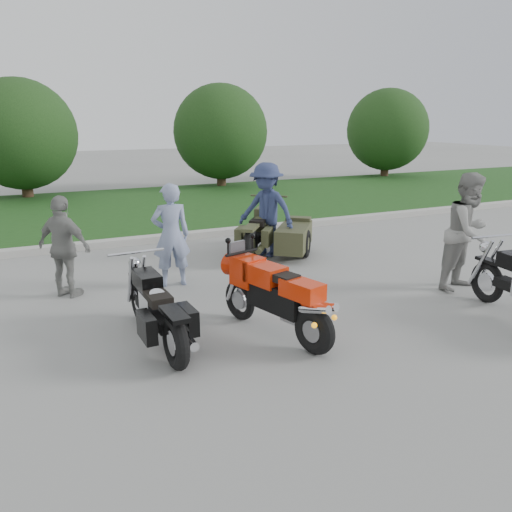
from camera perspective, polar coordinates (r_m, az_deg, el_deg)
name	(u,v)px	position (r m, az deg, el deg)	size (l,w,h in m)	color
ground	(308,342)	(6.44, 5.96, -9.71)	(80.00, 80.00, 0.00)	gray
curb	(176,237)	(11.70, -9.12, 2.20)	(60.00, 0.30, 0.15)	#ADABA3
grass_strip	(138,208)	(15.66, -13.31, 5.34)	(60.00, 8.00, 0.14)	#26591E
tree_mid_left	(21,135)	(18.49, -25.30, 12.44)	(3.60, 3.60, 4.00)	#3F2B1C
tree_mid_right	(221,132)	(19.78, -4.07, 13.96)	(3.60, 3.60, 4.00)	#3F2B1C
tree_far_right	(387,130)	(23.83, 14.78, 13.77)	(3.60, 3.60, 4.00)	#3F2B1C
sportbike_red	(277,296)	(6.36, 2.38, -4.56)	(0.75, 1.95, 0.95)	black
cruiser_left	(158,312)	(6.28, -11.19, -6.35)	(0.42, 2.19, 0.84)	black
cruiser_sidecar	(279,235)	(10.15, 2.70, 2.38)	(1.94, 2.19, 0.91)	black
person_stripe	(171,235)	(8.35, -9.69, 2.35)	(0.63, 0.41, 1.73)	#828FB1
person_grey	(468,232)	(8.76, 23.10, 2.54)	(0.93, 0.72, 1.91)	gray
person_denim	(267,210)	(10.07, 1.21, 5.28)	(1.22, 0.70, 1.89)	navy
person_back	(64,247)	(8.27, -21.06, 0.96)	(0.94, 0.39, 1.61)	gray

